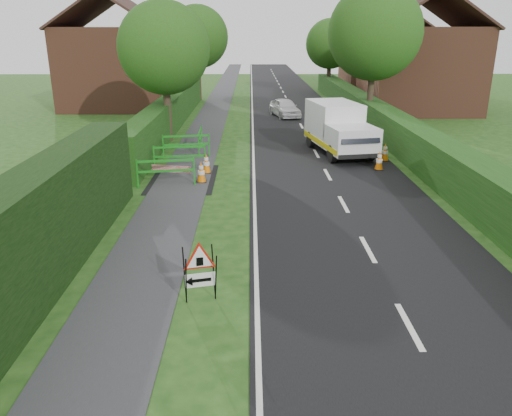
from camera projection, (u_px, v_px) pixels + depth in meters
name	position (u px, v px, depth m)	size (l,w,h in m)	color
ground	(279.00, 361.00, 8.39)	(120.00, 120.00, 0.00)	#194012
road_surface	(286.00, 98.00, 41.40)	(6.00, 90.00, 0.02)	black
footpath	(220.00, 98.00, 41.34)	(2.00, 90.00, 0.02)	#2D2D30
hedge_west_far	(173.00, 127.00, 29.08)	(1.00, 24.00, 1.80)	#14380F
hedge_east	(398.00, 149.00, 23.54)	(1.20, 50.00, 1.50)	#14380F
house_west	(117.00, 66.00, 35.60)	(7.50, 7.40, 7.88)	brown
house_east_a	(419.00, 68.00, 33.92)	(7.50, 7.40, 7.88)	brown
house_east_b	(382.00, 58.00, 47.12)	(7.50, 7.40, 7.88)	brown
tree_nw	(164.00, 48.00, 23.81)	(4.40, 4.40, 6.70)	#2D2116
tree_ne	(375.00, 33.00, 27.46)	(5.20, 5.20, 7.79)	#2D2116
tree_fw	(197.00, 37.00, 38.77)	(4.80, 4.80, 7.24)	#2D2116
tree_fe	(330.00, 44.00, 42.86)	(4.20, 4.20, 6.33)	#2D2116
triangle_sign	(198.00, 268.00, 9.98)	(0.91, 0.91, 1.11)	black
works_van	(338.00, 127.00, 22.38)	(2.73, 5.09, 2.21)	silver
traffic_cone_0	(379.00, 160.00, 19.85)	(0.38, 0.38, 0.79)	black
traffic_cone_1	(385.00, 152.00, 21.23)	(0.38, 0.38, 0.79)	black
traffic_cone_2	(375.00, 143.00, 22.87)	(0.38, 0.38, 0.79)	black
traffic_cone_3	(201.00, 172.00, 18.21)	(0.38, 0.38, 0.79)	black
traffic_cone_4	(206.00, 163.00, 19.40)	(0.38, 0.38, 0.79)	black
ped_barrier_0	(166.00, 169.00, 17.72)	(2.09, 0.67, 1.00)	#167D18
ped_barrier_1	(179.00, 154.00, 19.80)	(2.08, 0.56, 1.00)	#167D18
ped_barrier_2	(186.00, 143.00, 21.89)	(2.09, 0.65, 1.00)	#167D18
ped_barrier_3	(200.00, 137.00, 23.01)	(0.41, 2.07, 1.00)	#167D18
redwhite_plank	(172.00, 181.00, 18.54)	(1.50, 0.04, 0.25)	red
hatchback_car	(285.00, 108.00, 32.24)	(1.37, 3.41, 1.16)	silver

